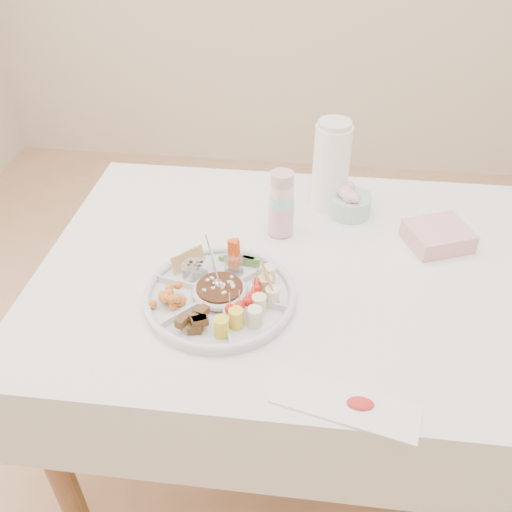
# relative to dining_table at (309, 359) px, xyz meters

# --- Properties ---
(floor) EXTENTS (4.00, 4.00, 0.00)m
(floor) POSITION_rel_dining_table_xyz_m (0.00, 0.00, -0.38)
(floor) COLOR tan
(floor) RESTS_ON ground
(dining_table) EXTENTS (1.52, 1.02, 0.76)m
(dining_table) POSITION_rel_dining_table_xyz_m (0.00, 0.00, 0.00)
(dining_table) COLOR white
(dining_table) RESTS_ON floor
(party_tray) EXTENTS (0.45, 0.45, 0.04)m
(party_tray) POSITION_rel_dining_table_xyz_m (-0.24, -0.16, 0.40)
(party_tray) COLOR white
(party_tray) RESTS_ON dining_table
(bean_dip) EXTENTS (0.14, 0.14, 0.04)m
(bean_dip) POSITION_rel_dining_table_xyz_m (-0.24, -0.16, 0.41)
(bean_dip) COLOR brown
(bean_dip) RESTS_ON party_tray
(tortillas) EXTENTS (0.12, 0.12, 0.06)m
(tortillas) POSITION_rel_dining_table_xyz_m (-0.12, -0.12, 0.42)
(tortillas) COLOR brown
(tortillas) RESTS_ON party_tray
(carrot_cucumber) EXTENTS (0.12, 0.12, 0.09)m
(carrot_cucumber) POSITION_rel_dining_table_xyz_m (-0.22, -0.04, 0.44)
(carrot_cucumber) COLOR #E05212
(carrot_cucumber) RESTS_ON party_tray
(pita_raisins) EXTENTS (0.12, 0.12, 0.05)m
(pita_raisins) POSITION_rel_dining_table_xyz_m (-0.34, -0.08, 0.42)
(pita_raisins) COLOR #E4BD64
(pita_raisins) RESTS_ON party_tray
(cherries) EXTENTS (0.12, 0.12, 0.04)m
(cherries) POSITION_rel_dining_table_xyz_m (-0.37, -0.20, 0.42)
(cherries) COLOR gold
(cherries) RESTS_ON party_tray
(granola_chunks) EXTENTS (0.11, 0.11, 0.04)m
(granola_chunks) POSITION_rel_dining_table_xyz_m (-0.27, -0.29, 0.42)
(granola_chunks) COLOR #583515
(granola_chunks) RESTS_ON party_tray
(banana_tomato) EXTENTS (0.14, 0.14, 0.09)m
(banana_tomato) POSITION_rel_dining_table_xyz_m (-0.15, -0.25, 0.44)
(banana_tomato) COLOR #D4CB82
(banana_tomato) RESTS_ON party_tray
(cup_stack) EXTENTS (0.08, 0.08, 0.20)m
(cup_stack) POSITION_rel_dining_table_xyz_m (-0.12, 0.15, 0.48)
(cup_stack) COLOR #AEC6A6
(cup_stack) RESTS_ON dining_table
(thermos) EXTENTS (0.12, 0.12, 0.29)m
(thermos) POSITION_rel_dining_table_xyz_m (0.02, 0.32, 0.52)
(thermos) COLOR white
(thermos) RESTS_ON dining_table
(flower_bowl) EXTENTS (0.14, 0.14, 0.10)m
(flower_bowl) POSITION_rel_dining_table_xyz_m (0.09, 0.28, 0.43)
(flower_bowl) COLOR #9DBEA7
(flower_bowl) RESTS_ON dining_table
(napkin_stack) EXTENTS (0.21, 0.20, 0.06)m
(napkin_stack) POSITION_rel_dining_table_xyz_m (0.34, 0.15, 0.41)
(napkin_stack) COLOR pink
(napkin_stack) RESTS_ON dining_table
(placemat) EXTENTS (0.32, 0.17, 0.01)m
(placemat) POSITION_rel_dining_table_xyz_m (0.07, -0.45, 0.38)
(placemat) COLOR white
(placemat) RESTS_ON dining_table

